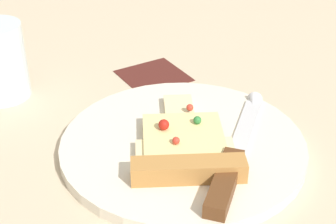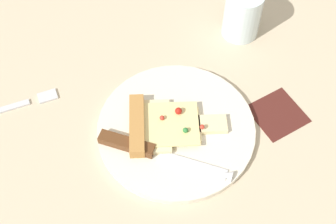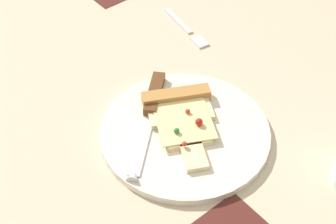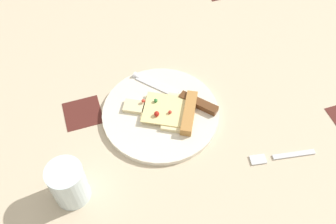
{
  "view_description": "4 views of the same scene",
  "coord_description": "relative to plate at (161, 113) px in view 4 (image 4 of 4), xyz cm",
  "views": [
    {
      "loc": [
        35.15,
        38.74,
        35.22
      ],
      "look_at": [
        8.45,
        -5.15,
        3.94
      ],
      "focal_mm": 54.88,
      "sensor_mm": 36.0,
      "label": 1
    },
    {
      "loc": [
        -29.78,
        21.52,
        74.18
      ],
      "look_at": [
        10.26,
        -2.03,
        3.74
      ],
      "focal_mm": 50.83,
      "sensor_mm": 36.0,
      "label": 2
    },
    {
      "loc": [
        -30.77,
        -44.87,
        63.93
      ],
      "look_at": [
        7.05,
        0.79,
        3.7
      ],
      "focal_mm": 54.3,
      "sensor_mm": 36.0,
      "label": 3
    },
    {
      "loc": [
        61.22,
        -17.93,
        76.73
      ],
      "look_at": [
        9.17,
        -0.89,
        1.93
      ],
      "focal_mm": 40.98,
      "sensor_mm": 36.0,
      "label": 4
    }
  ],
  "objects": [
    {
      "name": "fork",
      "position": [
        19.79,
        22.1,
        -0.28
      ],
      "size": [
        4.23,
        15.39,
        0.8
      ],
      "rotation": [
        0.0,
        0.0,
        2.98
      ],
      "color": "silver",
      "rests_on": "ground_plane"
    },
    {
      "name": "plate",
      "position": [
        0.0,
        0.0,
        0.0
      ],
      "size": [
        28.61,
        28.61,
        1.35
      ],
      "primitive_type": "cylinder",
      "color": "silver",
      "rests_on": "ground_plane"
    },
    {
      "name": "drinking_glass",
      "position": [
        14.22,
        -24.1,
        4.51
      ],
      "size": [
        7.59,
        7.59,
        10.37
      ],
      "primitive_type": "cylinder",
      "color": "silver",
      "rests_on": "ground_plane"
    },
    {
      "name": "ground_plane",
      "position": [
        -8.08,
        2.44,
        -2.18
      ],
      "size": [
        159.73,
        159.73,
        3.0
      ],
      "color": "#C6B293",
      "rests_on": "ground"
    },
    {
      "name": "pizza_slice",
      "position": [
        1.23,
        2.29,
        1.46
      ],
      "size": [
        15.13,
        19.03,
        2.57
      ],
      "rotation": [
        0.0,
        0.0,
        2.65
      ],
      "color": "beige",
      "rests_on": "plate"
    },
    {
      "name": "knife",
      "position": [
        -2.4,
        6.45,
        1.28
      ],
      "size": [
        19.46,
        17.36,
        2.45
      ],
      "rotation": [
        0.0,
        0.0,
        2.29
      ],
      "color": "silver",
      "rests_on": "plate"
    }
  ]
}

